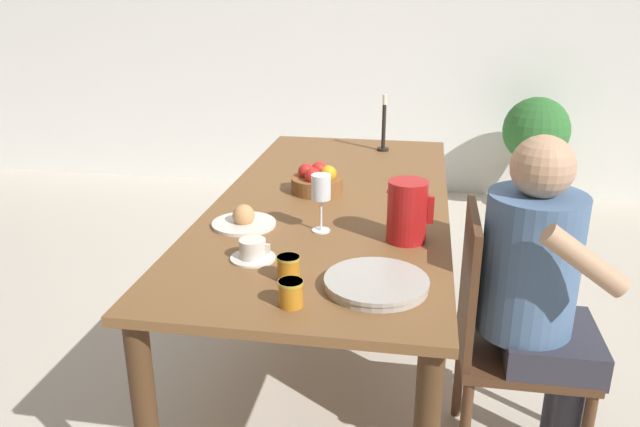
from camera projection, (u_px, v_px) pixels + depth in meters
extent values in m
plane|color=beige|center=(332.00, 363.00, 2.77)|extent=(20.00, 20.00, 0.00)
cube|color=white|center=(383.00, 23.00, 4.71)|extent=(10.00, 0.06, 2.60)
cube|color=brown|center=(333.00, 202.00, 2.51)|extent=(0.91, 2.07, 0.03)
cylinder|color=#472D19|center=(289.00, 207.00, 3.60)|extent=(0.07, 0.07, 0.74)
cylinder|color=#472D19|center=(428.00, 214.00, 3.48)|extent=(0.07, 0.07, 0.74)
cylinder|color=#51331E|center=(561.00, 379.00, 2.31)|extent=(0.04, 0.04, 0.41)
cylinder|color=#51331E|center=(459.00, 369.00, 2.37)|extent=(0.04, 0.04, 0.41)
cube|color=#51331E|center=(523.00, 350.00, 2.09)|extent=(0.42, 0.42, 0.03)
cube|color=#51331E|center=(469.00, 280.00, 2.04)|extent=(0.03, 0.39, 0.46)
cylinder|color=#33333D|center=(558.00, 398.00, 2.18)|extent=(0.09, 0.09, 0.44)
cube|color=#33333D|center=(549.00, 343.00, 2.02)|extent=(0.30, 0.34, 0.11)
cylinder|color=#4C6B93|center=(530.00, 264.00, 1.94)|extent=(0.30, 0.30, 0.46)
sphere|color=tan|center=(543.00, 167.00, 1.83)|extent=(0.19, 0.19, 0.19)
cylinder|color=tan|center=(585.00, 261.00, 1.69)|extent=(0.25, 0.06, 0.20)
cylinder|color=red|center=(407.00, 211.00, 2.06)|extent=(0.13, 0.13, 0.21)
cube|color=red|center=(431.00, 210.00, 2.04)|extent=(0.02, 0.02, 0.09)
cone|color=red|center=(392.00, 187.00, 2.04)|extent=(0.04, 0.04, 0.04)
cylinder|color=white|center=(321.00, 230.00, 2.17)|extent=(0.06, 0.06, 0.00)
cylinder|color=white|center=(321.00, 214.00, 2.15)|extent=(0.01, 0.01, 0.11)
cylinder|color=white|center=(321.00, 187.00, 2.12)|extent=(0.07, 0.07, 0.09)
cylinder|color=silver|center=(253.00, 258.00, 1.95)|extent=(0.14, 0.14, 0.01)
cylinder|color=silver|center=(253.00, 248.00, 1.94)|extent=(0.08, 0.08, 0.06)
cube|color=silver|center=(268.00, 249.00, 1.93)|extent=(0.01, 0.01, 0.03)
cylinder|color=#B7B2A8|center=(376.00, 285.00, 1.77)|extent=(0.29, 0.29, 0.02)
cylinder|color=#B7B2A8|center=(376.00, 280.00, 1.76)|extent=(0.30, 0.30, 0.01)
cylinder|color=silver|center=(244.00, 224.00, 2.23)|extent=(0.23, 0.23, 0.01)
sphere|color=tan|center=(244.00, 215.00, 2.21)|extent=(0.08, 0.08, 0.08)
cylinder|color=#C67A1E|center=(291.00, 293.00, 1.66)|extent=(0.07, 0.07, 0.07)
cylinder|color=gold|center=(291.00, 282.00, 1.65)|extent=(0.07, 0.07, 0.01)
cylinder|color=#C67A1E|center=(288.00, 268.00, 1.81)|extent=(0.07, 0.07, 0.07)
cylinder|color=gold|center=(288.00, 258.00, 1.80)|extent=(0.07, 0.07, 0.01)
cylinder|color=brown|center=(317.00, 185.00, 2.57)|extent=(0.21, 0.21, 0.06)
sphere|color=gold|center=(328.00, 174.00, 2.54)|extent=(0.07, 0.07, 0.07)
sphere|color=red|center=(319.00, 170.00, 2.60)|extent=(0.07, 0.07, 0.07)
sphere|color=red|center=(306.00, 172.00, 2.57)|extent=(0.07, 0.07, 0.07)
sphere|color=red|center=(313.00, 176.00, 2.51)|extent=(0.07, 0.07, 0.07)
cylinder|color=black|center=(383.00, 149.00, 3.22)|extent=(0.06, 0.06, 0.01)
cylinder|color=black|center=(384.00, 127.00, 3.18)|extent=(0.02, 0.02, 0.22)
cylinder|color=beige|center=(385.00, 100.00, 3.13)|extent=(0.02, 0.02, 0.05)
cylinder|color=#A8603D|center=(528.00, 196.00, 4.60)|extent=(0.23, 0.23, 0.21)
cylinder|color=brown|center=(531.00, 170.00, 4.53)|extent=(0.04, 0.04, 0.19)
sphere|color=#2D6B2D|center=(536.00, 130.00, 4.43)|extent=(0.47, 0.47, 0.47)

